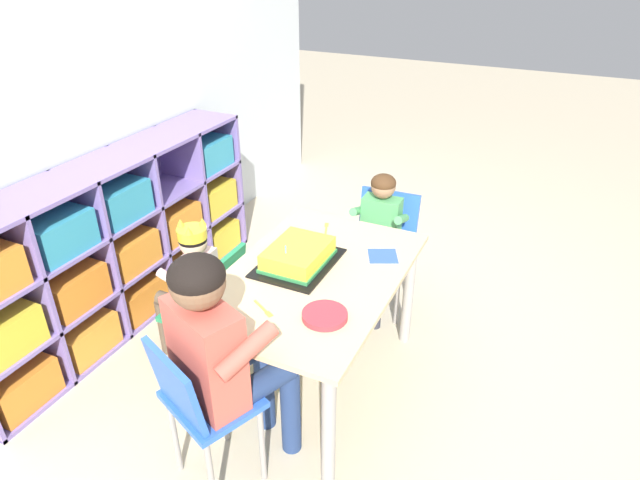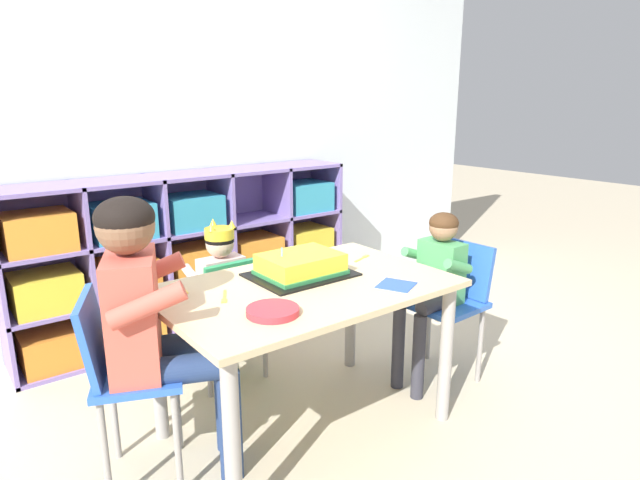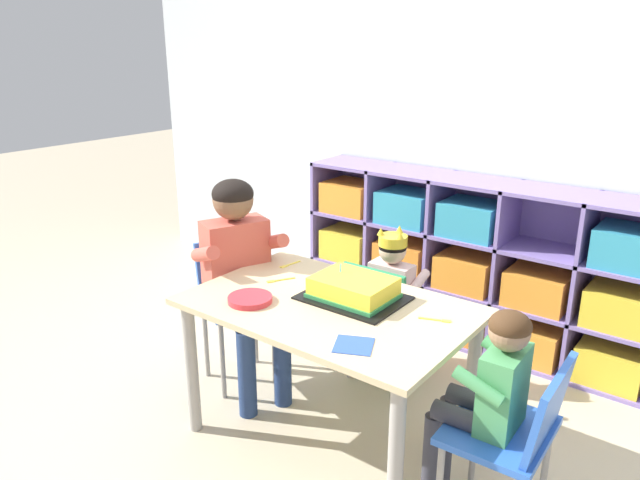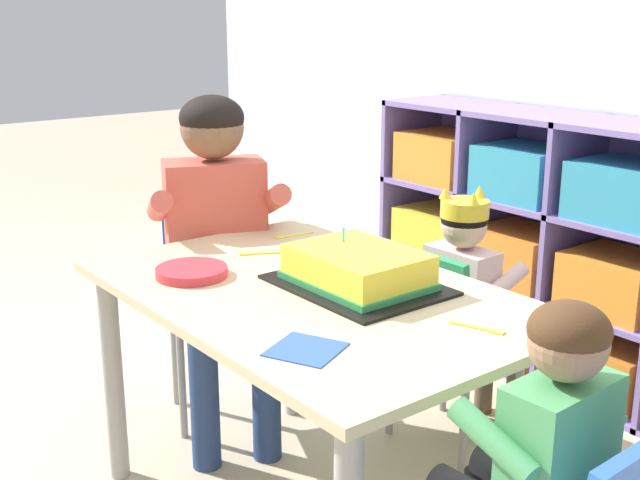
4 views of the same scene
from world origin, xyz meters
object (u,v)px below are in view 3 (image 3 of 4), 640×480
(classroom_chair_guest_side, at_px, (515,431))
(fork_near_child_seat, at_px, (289,265))
(child_with_crown, at_px, (395,285))
(fork_by_napkin, at_px, (279,280))
(classroom_chair_adult_side, at_px, (234,296))
(fork_beside_plate_stack, at_px, (437,320))
(classroom_chair_blue, at_px, (383,315))
(birthday_cake_on_tray, at_px, (353,290))
(activity_table, at_px, (329,325))
(paper_plate_stack, at_px, (250,299))
(adult_helper_seated, at_px, (241,265))
(guest_at_table_side, at_px, (488,390))

(classroom_chair_guest_side, distance_m, fork_near_child_seat, 1.27)
(child_with_crown, xyz_separation_m, fork_by_napkin, (-0.26, -0.58, 0.15))
(classroom_chair_adult_side, height_order, fork_beside_plate_stack, classroom_chair_adult_side)
(classroom_chair_blue, relative_size, classroom_chair_adult_side, 0.90)
(classroom_chair_adult_side, relative_size, birthday_cake_on_tray, 1.75)
(activity_table, distance_m, classroom_chair_guest_side, 0.82)
(fork_near_child_seat, bearing_deg, paper_plate_stack, -153.15)
(adult_helper_seated, relative_size, fork_near_child_seat, 8.40)
(activity_table, relative_size, adult_helper_seated, 1.09)
(birthday_cake_on_tray, height_order, fork_near_child_seat, birthday_cake_on_tray)
(child_with_crown, bearing_deg, fork_near_child_seat, 48.58)
(fork_near_child_seat, bearing_deg, adult_helper_seated, 138.07)
(classroom_chair_adult_side, bearing_deg, child_with_crown, -28.28)
(fork_near_child_seat, bearing_deg, classroom_chair_blue, -42.52)
(guest_at_table_side, xyz_separation_m, fork_near_child_seat, (-1.11, 0.29, 0.10))
(guest_at_table_side, relative_size, birthday_cake_on_tray, 2.07)
(activity_table, relative_size, fork_beside_plate_stack, 9.40)
(fork_near_child_seat, bearing_deg, fork_by_napkin, -145.31)
(paper_plate_stack, bearing_deg, adult_helper_seated, 139.59)
(classroom_chair_guest_side, height_order, paper_plate_stack, classroom_chair_guest_side)
(classroom_chair_blue, bearing_deg, fork_beside_plate_stack, 139.59)
(classroom_chair_adult_side, xyz_separation_m, classroom_chair_guest_side, (1.49, -0.19, -0.02))
(classroom_chair_blue, relative_size, classroom_chair_guest_side, 0.95)
(activity_table, xyz_separation_m, classroom_chair_guest_side, (0.81, -0.05, -0.12))
(child_with_crown, relative_size, fork_near_child_seat, 6.42)
(fork_beside_plate_stack, bearing_deg, classroom_chair_guest_side, 134.32)
(fork_beside_plate_stack, distance_m, fork_near_child_seat, 0.83)
(activity_table, bearing_deg, fork_near_child_seat, 149.98)
(guest_at_table_side, bearing_deg, child_with_crown, -134.11)
(guest_at_table_side, xyz_separation_m, birthday_cake_on_tray, (-0.65, 0.16, 0.14))
(child_with_crown, height_order, classroom_chair_guest_side, child_with_crown)
(fork_by_napkin, xyz_separation_m, fork_near_child_seat, (-0.09, 0.17, 0.00))
(guest_at_table_side, bearing_deg, fork_near_child_seat, -106.58)
(classroom_chair_adult_side, xyz_separation_m, fork_near_child_seat, (0.28, 0.10, 0.20))
(adult_helper_seated, xyz_separation_m, fork_beside_plate_stack, (1.00, 0.04, -0.00))
(birthday_cake_on_tray, relative_size, fork_by_napkin, 3.35)
(activity_table, distance_m, adult_helper_seated, 0.60)
(classroom_chair_guest_side, height_order, fork_beside_plate_stack, classroom_chair_guest_side)
(paper_plate_stack, relative_size, fork_beside_plate_stack, 1.50)
(classroom_chair_adult_side, height_order, classroom_chair_guest_side, classroom_chair_adult_side)
(paper_plate_stack, distance_m, fork_near_child_seat, 0.44)
(adult_helper_seated, xyz_separation_m, fork_near_child_seat, (0.17, 0.15, -0.00))
(child_with_crown, distance_m, fork_by_napkin, 0.65)
(fork_beside_plate_stack, bearing_deg, guest_at_table_side, 126.40)
(classroom_chair_blue, bearing_deg, adult_helper_seated, 39.46)
(adult_helper_seated, bearing_deg, fork_beside_plate_stack, -65.05)
(adult_helper_seated, bearing_deg, fork_near_child_seat, -26.86)
(fork_near_child_seat, bearing_deg, guest_at_table_side, -96.98)
(child_with_crown, xyz_separation_m, adult_helper_seated, (-0.52, -0.55, 0.16))
(activity_table, xyz_separation_m, classroom_chair_blue, (-0.06, 0.53, -0.17))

